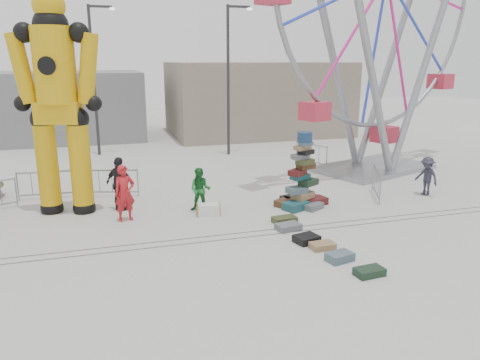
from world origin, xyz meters
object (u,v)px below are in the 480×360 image
object	(u,v)px
barricade_dummy_c	(112,183)
steamer_trunk	(208,210)
pedestrian_red	(125,193)
ferris_wheel	(385,3)
barricade_wheel_back	(311,154)
pedestrian_grey	(427,176)
lamp_post_left	(95,73)
barricade_dummy_b	(46,185)
barricade_wheel_front	(376,183)
crash_test_dummy	(58,97)
lamp_post_right	(230,73)
suitcase_tower	(302,186)
pedestrian_green	(200,190)
pedestrian_black	(120,184)

from	to	relation	value
barricade_dummy_c	steamer_trunk	bearing A→B (deg)	-31.52
steamer_trunk	pedestrian_red	bearing A→B (deg)	-177.17
ferris_wheel	barricade_wheel_back	bearing A→B (deg)	122.99
pedestrian_red	pedestrian_grey	xyz separation A→B (m)	(11.53, -0.33, -0.18)
pedestrian_red	lamp_post_left	bearing A→B (deg)	78.82
ferris_wheel	barricade_dummy_b	xyz separation A→B (m)	(-14.72, -0.59, -7.11)
pedestrian_red	barricade_wheel_front	bearing A→B (deg)	-14.52
barricade_dummy_c	ferris_wheel	bearing A→B (deg)	19.87
steamer_trunk	ferris_wheel	bearing A→B (deg)	32.53
lamp_post_left	crash_test_dummy	distance (m)	10.36
lamp_post_right	steamer_trunk	xyz separation A→B (m)	(-3.57, -10.00, -4.29)
barricade_dummy_b	suitcase_tower	bearing A→B (deg)	-19.34
pedestrian_green	pedestrian_grey	world-z (taller)	pedestrian_green
lamp_post_left	barricade_wheel_front	bearing A→B (deg)	-49.22
steamer_trunk	pedestrian_green	distance (m)	0.80
barricade_dummy_c	lamp_post_right	bearing A→B (deg)	60.43
crash_test_dummy	barricade_wheel_back	bearing A→B (deg)	36.59
barricade_wheel_front	barricade_dummy_c	bearing A→B (deg)	97.61
lamp_post_right	crash_test_dummy	distance (m)	11.68
lamp_post_left	pedestrian_black	world-z (taller)	lamp_post_left
pedestrian_green	pedestrian_red	bearing A→B (deg)	-147.43
lamp_post_left	ferris_wheel	xyz separation A→B (m)	(12.61, -7.71, 3.17)
crash_test_dummy	pedestrian_black	distance (m)	3.56
barricade_wheel_front	pedestrian_grey	bearing A→B (deg)	-73.93
lamp_post_left	pedestrian_grey	distance (m)	17.58
lamp_post_right	pedestrian_black	xyz separation A→B (m)	(-6.43, -8.58, -3.52)
suitcase_tower	barricade_wheel_front	size ratio (longest dim) A/B	1.36
barricade_dummy_c	barricade_wheel_back	size ratio (longest dim) A/B	1.00
steamer_trunk	pedestrian_black	distance (m)	3.28
barricade_wheel_back	lamp_post_right	bearing A→B (deg)	-164.38
lamp_post_right	barricade_wheel_front	xyz separation A→B (m)	(3.17, -9.79, -3.93)
ferris_wheel	crash_test_dummy	bearing A→B (deg)	170.73
suitcase_tower	lamp_post_right	bearing A→B (deg)	68.26
barricade_dummy_b	barricade_wheel_back	bearing A→B (deg)	13.90
barricade_dummy_c	pedestrian_red	xyz separation A→B (m)	(0.33, -3.04, 0.39)
pedestrian_red	pedestrian_green	size ratio (longest dim) A/B	1.21
ferris_wheel	barricade_dummy_b	distance (m)	16.36
lamp_post_left	barricade_wheel_back	bearing A→B (deg)	-29.93
lamp_post_left	suitcase_tower	bearing A→B (deg)	-59.87
crash_test_dummy	barricade_wheel_front	distance (m)	12.01
suitcase_tower	barricade_wheel_front	distance (m)	3.24
barricade_dummy_b	pedestrian_grey	bearing A→B (deg)	-12.22
suitcase_tower	pedestrian_black	size ratio (longest dim) A/B	1.42
ferris_wheel	pedestrian_black	bearing A→B (deg)	173.63
barricade_wheel_front	pedestrian_red	bearing A→B (deg)	114.81
lamp_post_right	barricade_dummy_c	distance (m)	10.25
crash_test_dummy	pedestrian_green	bearing A→B (deg)	0.27
barricade_wheel_back	pedestrian_black	distance (m)	10.71
ferris_wheel	barricade_dummy_c	bearing A→B (deg)	164.99
steamer_trunk	pedestrian_red	size ratio (longest dim) A/B	0.43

